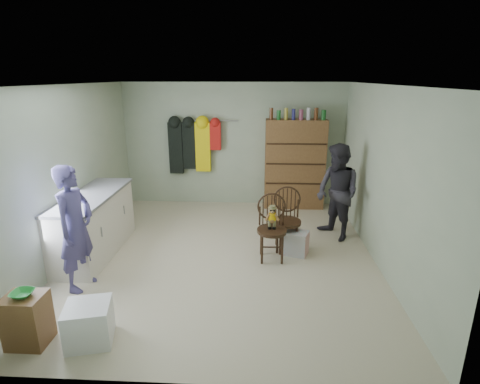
# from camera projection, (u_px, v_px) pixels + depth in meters

# --- Properties ---
(ground_plane) EXTENTS (5.00, 5.00, 0.00)m
(ground_plane) POSITION_uv_depth(u_px,v_px,m) (223.00, 255.00, 5.70)
(ground_plane) COLOR beige
(ground_plane) RESTS_ON ground
(room_walls) EXTENTS (5.00, 5.00, 5.00)m
(room_walls) POSITION_uv_depth(u_px,v_px,m) (225.00, 146.00, 5.73)
(room_walls) COLOR #ABB89A
(room_walls) RESTS_ON ground
(counter) EXTENTS (0.64, 1.86, 0.94)m
(counter) POSITION_uv_depth(u_px,v_px,m) (94.00, 224.00, 5.65)
(counter) COLOR silver
(counter) RESTS_ON ground
(stool) EXTENTS (0.38, 0.33, 0.55)m
(stool) POSITION_uv_depth(u_px,v_px,m) (27.00, 320.00, 3.75)
(stool) COLOR brown
(stool) RESTS_ON ground
(bowl) EXTENTS (0.21, 0.21, 0.05)m
(bowl) POSITION_uv_depth(u_px,v_px,m) (22.00, 294.00, 3.66)
(bowl) COLOR green
(bowl) RESTS_ON stool
(plastic_tub) EXTENTS (0.53, 0.51, 0.42)m
(plastic_tub) POSITION_uv_depth(u_px,v_px,m) (89.00, 323.00, 3.79)
(plastic_tub) COLOR white
(plastic_tub) RESTS_ON ground
(chair_front) EXTENTS (0.45, 0.45, 0.98)m
(chair_front) POSITION_uv_depth(u_px,v_px,m) (272.00, 223.00, 5.46)
(chair_front) COLOR #3C2515
(chair_front) RESTS_ON ground
(chair_far) EXTENTS (0.44, 0.44, 0.98)m
(chair_far) POSITION_uv_depth(u_px,v_px,m) (287.00, 216.00, 5.80)
(chair_far) COLOR #3C2515
(chair_far) RESTS_ON ground
(striped_bag) EXTENTS (0.42, 0.37, 0.37)m
(striped_bag) POSITION_uv_depth(u_px,v_px,m) (296.00, 243.00, 5.68)
(striped_bag) COLOR #E57D72
(striped_bag) RESTS_ON ground
(person_left) EXTENTS (0.47, 0.64, 1.61)m
(person_left) POSITION_uv_depth(u_px,v_px,m) (75.00, 228.00, 4.63)
(person_left) COLOR #474178
(person_left) RESTS_ON ground
(person_right) EXTENTS (0.91, 0.97, 1.59)m
(person_right) POSITION_uv_depth(u_px,v_px,m) (337.00, 192.00, 6.09)
(person_right) COLOR #2D2B33
(person_right) RESTS_ON ground
(dresser) EXTENTS (1.20, 0.39, 2.03)m
(dresser) POSITION_uv_depth(u_px,v_px,m) (295.00, 164.00, 7.56)
(dresser) COLOR brown
(dresser) RESTS_ON ground
(coat_rack) EXTENTS (1.42, 0.12, 1.09)m
(coat_rack) POSITION_uv_depth(u_px,v_px,m) (193.00, 146.00, 7.64)
(coat_rack) COLOR #99999E
(coat_rack) RESTS_ON ground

